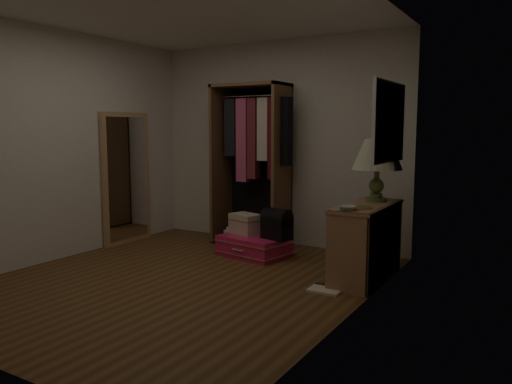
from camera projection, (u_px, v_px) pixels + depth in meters
The scene contains 13 objects.
ground at pixel (181, 281), 4.90m from camera, with size 4.00×4.00×0.00m, color #523317.
room_walls at pixel (187, 127), 4.72m from camera, with size 3.52×4.02×2.60m.
console_bookshelf at pixel (367, 239), 4.96m from camera, with size 0.42×1.12×0.75m.
open_wardrobe at pixel (255, 151), 6.36m from camera, with size 1.05×0.50×2.05m.
floor_mirror at pixel (126, 178), 6.51m from camera, with size 0.06×0.80×1.70m.
pink_suitcase at pixel (254, 246), 5.87m from camera, with size 0.86×0.68×0.24m.
train_case at pixel (245, 224), 5.98m from camera, with size 0.41×0.33×0.26m.
black_bag at pixel (277, 223), 5.69m from camera, with size 0.37×0.28×0.35m.
table_lamp at pixel (377, 156), 5.06m from camera, with size 0.51×0.51×0.63m.
brass_tray at pixel (358, 207), 4.66m from camera, with size 0.29×0.29×0.01m.
ceramic_bowl at pixel (347, 208), 4.54m from camera, with size 0.16×0.16×0.04m, color #9BBAA3.
white_jug at pixel (228, 236), 6.52m from camera, with size 0.13×0.13×0.21m.
floor_book at pixel (326, 289), 4.61m from camera, with size 0.30×0.24×0.03m.
Camera 1 is at (3.07, -3.71, 1.48)m, focal length 35.00 mm.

